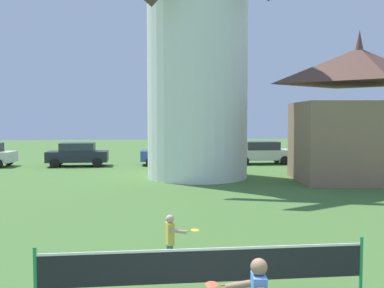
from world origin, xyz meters
TOP-DOWN VIEW (x-y plane):
  - windmill at (1.67, 18.02)m, footprint 7.13×6.10m
  - tennis_net at (-0.16, 2.24)m, footprint 5.64×0.06m
  - player_far at (-0.62, 4.10)m, footprint 0.74×0.38m
  - parked_car_black at (-5.61, 24.26)m, footprint 3.97×1.93m
  - parked_car_blue at (0.62, 24.36)m, footprint 4.13×1.96m
  - parked_car_silver at (6.96, 24.32)m, footprint 4.15×1.92m
  - chapel at (9.53, 15.72)m, footprint 6.73×5.23m

SIDE VIEW (x-z plane):
  - player_far at x=-0.62m, z-range 0.08..1.23m
  - tennis_net at x=-0.16m, z-range 0.14..1.24m
  - parked_car_black at x=-5.61m, z-range 0.03..1.59m
  - parked_car_blue at x=0.62m, z-range 0.03..1.59m
  - parked_car_silver at x=6.96m, z-range 0.03..1.59m
  - chapel at x=9.53m, z-range -0.52..7.08m
  - windmill at x=1.67m, z-range 0.21..15.96m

